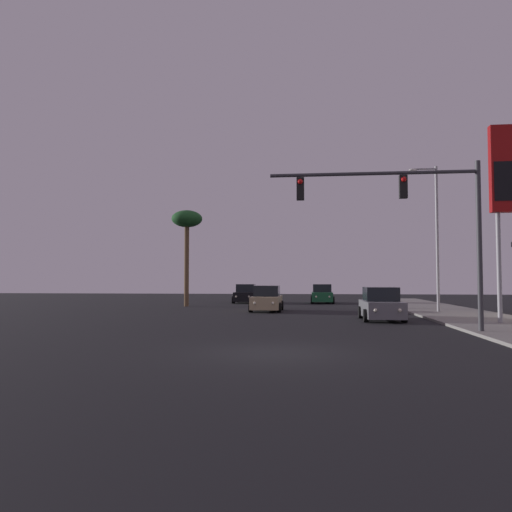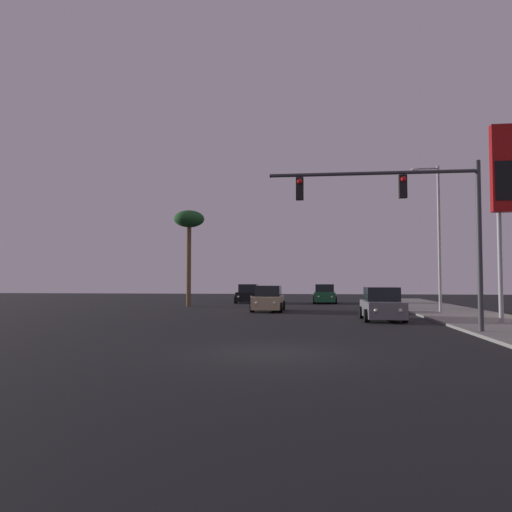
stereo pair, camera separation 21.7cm
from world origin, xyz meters
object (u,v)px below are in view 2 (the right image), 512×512
car_grey (382,305)px  street_lamp (437,230)px  palm_tree_mid (189,223)px  car_tan (268,300)px  car_green (325,295)px  car_black (248,294)px  traffic_light_mast (415,209)px

car_grey → street_lamp: size_ratio=0.48×
car_grey → palm_tree_mid: palm_tree_mid is taller
street_lamp → car_tan: bearing=174.2°
car_green → street_lamp: 15.38m
car_tan → palm_tree_mid: (-6.77, 5.34, 5.74)m
car_green → car_tan: bearing=73.0°
car_tan → car_green: (3.89, 12.10, 0.00)m
car_grey → palm_tree_mid: 18.83m
car_black → car_green: size_ratio=1.00×
car_tan → traffic_light_mast: 15.31m
car_grey → car_green: 19.06m
car_black → street_lamp: bearing=134.4°
car_black → palm_tree_mid: size_ratio=0.58×
car_grey → traffic_light_mast: (0.49, -6.26, 4.01)m
car_grey → traffic_light_mast: size_ratio=0.53×
traffic_light_mast → palm_tree_mid: bearing=126.7°
street_lamp → car_green: bearing=116.8°
car_green → traffic_light_mast: traffic_light_mast is taller
car_grey → car_green: size_ratio=1.00×
palm_tree_mid → car_black: bearing=59.9°
car_black → palm_tree_mid: (-3.81, -6.57, 5.74)m
car_black → traffic_light_mast: traffic_light_mast is taller
street_lamp → traffic_light_mast: bearing=-106.8°
car_green → palm_tree_mid: size_ratio=0.57×
traffic_light_mast → street_lamp: 12.52m
car_tan → car_black: size_ratio=0.99×
car_tan → car_black: (-2.96, 11.91, 0.00)m
car_tan → car_green: same height
car_tan → street_lamp: street_lamp is taller
car_tan → street_lamp: 11.46m
car_black → street_lamp: 19.23m
car_tan → palm_tree_mid: size_ratio=0.57×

